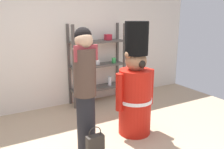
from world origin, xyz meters
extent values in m
cube|color=silver|center=(0.00, 2.20, 1.30)|extent=(6.40, 0.12, 2.60)
cube|color=#4C4742|center=(0.21, 1.83, 0.82)|extent=(0.05, 0.05, 1.64)
cube|color=#4C4742|center=(1.35, 1.83, 0.82)|extent=(0.05, 0.05, 1.64)
cube|color=#4C4742|center=(0.21, 2.13, 0.82)|extent=(0.05, 0.05, 1.64)
cube|color=#4C4742|center=(1.35, 2.13, 0.82)|extent=(0.05, 0.05, 1.64)
cube|color=#4C4742|center=(0.78, 1.98, 0.30)|extent=(1.14, 0.30, 0.04)
cube|color=#4C4742|center=(0.78, 1.98, 0.79)|extent=(1.14, 0.30, 0.04)
cube|color=#4C4742|center=(0.78, 1.98, 1.28)|extent=(1.14, 0.30, 0.04)
cylinder|color=pink|center=(0.40, 1.95, 0.85)|extent=(0.08, 0.08, 0.08)
cylinder|color=white|center=(0.78, 1.97, 0.86)|extent=(0.09, 0.09, 0.10)
cylinder|color=green|center=(1.16, 1.95, 0.86)|extent=(0.09, 0.09, 0.11)
cylinder|color=#596B33|center=(0.50, 1.96, 0.43)|extent=(0.06, 0.06, 0.23)
cylinder|color=silver|center=(1.06, 1.97, 0.41)|extent=(0.08, 0.08, 0.19)
cube|color=gold|center=(0.52, 1.98, 1.37)|extent=(0.13, 0.10, 0.13)
cube|color=#B21E2D|center=(1.04, 1.98, 1.36)|extent=(0.13, 0.11, 0.12)
cylinder|color=red|center=(0.65, 0.43, 0.51)|extent=(0.50, 0.50, 1.02)
cylinder|color=white|center=(0.65, 0.43, 0.55)|extent=(0.52, 0.52, 0.05)
sphere|color=#9A6C4C|center=(0.65, 0.43, 1.15)|extent=(0.32, 0.32, 0.32)
sphere|color=#9A6C4C|center=(0.52, 0.43, 1.26)|extent=(0.11, 0.11, 0.11)
sphere|color=#9A6C4C|center=(0.79, 0.43, 1.26)|extent=(0.11, 0.11, 0.11)
cylinder|color=black|center=(0.65, 0.43, 1.48)|extent=(0.34, 0.34, 0.48)
cylinder|color=red|center=(0.37, 0.43, 0.71)|extent=(0.11, 0.11, 0.56)
cylinder|color=red|center=(0.94, 0.43, 0.71)|extent=(0.11, 0.11, 0.56)
sphere|color=black|center=(0.65, 0.29, 1.13)|extent=(0.11, 0.11, 0.11)
cylinder|color=black|center=(-0.18, 0.39, 0.39)|extent=(0.25, 0.25, 0.77)
cylinder|color=#4C382D|center=(-0.18, 0.39, 1.08)|extent=(0.30, 0.30, 0.62)
sphere|color=tan|center=(-0.18, 0.39, 1.50)|extent=(0.23, 0.23, 0.23)
cube|color=#993338|center=(-0.18, 0.33, 1.34)|extent=(0.31, 0.04, 0.20)
sphere|color=black|center=(-0.18, 0.41, 1.55)|extent=(0.22, 0.22, 0.22)
cube|color=#332D28|center=(-0.20, 0.07, 0.17)|extent=(0.22, 0.10, 0.34)
torus|color=#332D28|center=(-0.20, 0.07, 0.38)|extent=(0.17, 0.01, 0.17)
camera|label=1|loc=(-1.34, -2.36, 1.81)|focal=37.94mm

